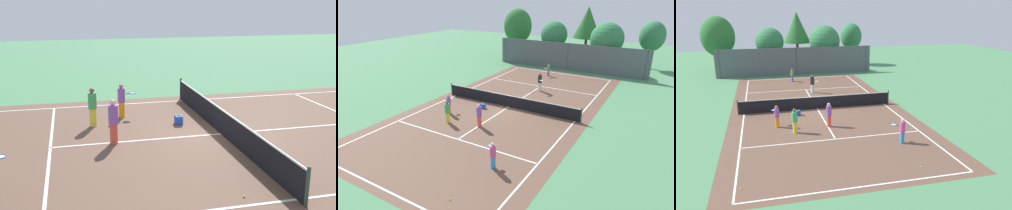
# 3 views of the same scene
# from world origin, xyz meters

# --- Properties ---
(ground_plane) EXTENTS (80.00, 80.00, 0.00)m
(ground_plane) POSITION_xyz_m (0.00, 0.00, 0.00)
(ground_plane) COLOR #4C8456
(court_surface) EXTENTS (13.00, 25.00, 0.01)m
(court_surface) POSITION_xyz_m (0.00, 0.00, 0.00)
(court_surface) COLOR brown
(court_surface) RESTS_ON ground_plane
(tennis_net) EXTENTS (11.90, 0.10, 1.10)m
(tennis_net) POSITION_xyz_m (0.00, 0.00, 0.51)
(tennis_net) COLOR #333833
(tennis_net) RESTS_ON ground_plane
(perimeter_fence) EXTENTS (18.00, 0.12, 3.20)m
(perimeter_fence) POSITION_xyz_m (0.00, 14.00, 1.60)
(perimeter_fence) COLOR #515B60
(perimeter_fence) RESTS_ON ground_plane
(tree_0) EXTENTS (3.97, 3.69, 6.71)m
(tree_0) POSITION_xyz_m (-8.80, 17.84, 4.32)
(tree_0) COLOR brown
(tree_0) RESTS_ON ground_plane
(tree_1) EXTENTS (2.93, 2.78, 5.62)m
(tree_1) POSITION_xyz_m (8.23, 19.86, 3.82)
(tree_1) COLOR brown
(tree_1) RESTS_ON ground_plane
(tree_2) EXTENTS (3.81, 3.81, 5.56)m
(tree_2) POSITION_xyz_m (3.80, 16.20, 3.64)
(tree_2) COLOR brown
(tree_2) RESTS_ON ground_plane
(tree_3) EXTENTS (3.37, 3.37, 5.37)m
(tree_3) POSITION_xyz_m (-2.85, 16.58, 3.66)
(tree_3) COLOR brown
(tree_3) RESTS_ON ground_plane
(tree_4) EXTENTS (3.47, 3.47, 7.12)m
(tree_4) POSITION_xyz_m (0.70, 18.82, 5.17)
(tree_4) COLOR brown
(tree_4) RESTS_ON ground_plane
(player_0) EXTENTS (0.51, 0.87, 1.33)m
(player_0) POSITION_xyz_m (-0.90, 10.40, 0.69)
(player_0) COLOR purple
(player_0) RESTS_ON ground_plane
(player_1) EXTENTS (0.78, 0.80, 1.50)m
(player_1) POSITION_xyz_m (3.61, -7.91, 0.78)
(player_1) COLOR #388CD8
(player_1) RESTS_ON ground_plane
(player_2) EXTENTS (0.35, 0.35, 1.64)m
(player_2) POSITION_xyz_m (0.08, -4.16, 0.84)
(player_2) COLOR #E54C3F
(player_2) RESTS_ON ground_plane
(player_3) EXTENTS (0.76, 0.88, 1.70)m
(player_3) POSITION_xyz_m (0.44, 5.08, 0.88)
(player_3) COLOR silver
(player_3) RESTS_ON ground_plane
(player_4) EXTENTS (0.52, 0.90, 1.50)m
(player_4) POSITION_xyz_m (-3.26, -3.42, 0.77)
(player_4) COLOR orange
(player_4) RESTS_ON ground_plane
(player_5) EXTENTS (0.34, 0.34, 1.61)m
(player_5) POSITION_xyz_m (-2.23, -4.76, 0.82)
(player_5) COLOR yellow
(player_5) RESTS_ON ground_plane
(ball_crate) EXTENTS (0.39, 0.28, 0.43)m
(ball_crate) POSITION_xyz_m (-1.66, -1.27, 0.18)
(ball_crate) COLOR blue
(ball_crate) RESTS_ON ground_plane
(tennis_ball_0) EXTENTS (0.07, 0.07, 0.07)m
(tennis_ball_0) POSITION_xyz_m (5.06, -1.29, 0.03)
(tennis_ball_0) COLOR #CCE533
(tennis_ball_0) RESTS_ON ground_plane
(tennis_ball_1) EXTENTS (0.07, 0.07, 0.07)m
(tennis_ball_1) POSITION_xyz_m (-1.64, 9.43, 0.03)
(tennis_ball_1) COLOR #CCE533
(tennis_ball_1) RESTS_ON ground_plane
(tennis_ball_2) EXTENTS (0.07, 0.07, 0.07)m
(tennis_ball_2) POSITION_xyz_m (-3.52, 0.17, 0.03)
(tennis_ball_2) COLOR #CCE533
(tennis_ball_2) RESTS_ON ground_plane
(tennis_ball_3) EXTENTS (0.07, 0.07, 0.07)m
(tennis_ball_3) POSITION_xyz_m (-4.26, 0.55, 0.03)
(tennis_ball_3) COLOR #CCE533
(tennis_ball_3) RESTS_ON ground_plane
(tennis_ball_4) EXTENTS (0.07, 0.07, 0.07)m
(tennis_ball_4) POSITION_xyz_m (-5.23, -10.92, 0.03)
(tennis_ball_4) COLOR #CCE533
(tennis_ball_4) RESTS_ON ground_plane
(tennis_ball_5) EXTENTS (0.07, 0.07, 0.07)m
(tennis_ball_5) POSITION_xyz_m (3.78, 3.72, 0.03)
(tennis_ball_5) COLOR #CCE533
(tennis_ball_5) RESTS_ON ground_plane
(tennis_ball_6) EXTENTS (0.07, 0.07, 0.07)m
(tennis_ball_6) POSITION_xyz_m (3.31, -10.98, 0.03)
(tennis_ball_6) COLOR #CCE533
(tennis_ball_6) RESTS_ON ground_plane
(tennis_ball_7) EXTENTS (0.07, 0.07, 0.07)m
(tennis_ball_7) POSITION_xyz_m (4.45, 0.65, 0.03)
(tennis_ball_7) COLOR #CCE533
(tennis_ball_7) RESTS_ON ground_plane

